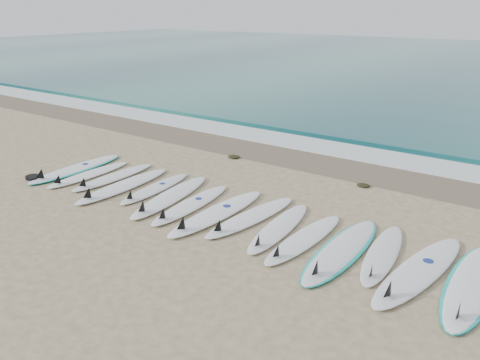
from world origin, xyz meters
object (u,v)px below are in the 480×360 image
Objects in this scene: surfboard_0 at (75,169)px; surfboard_7 at (216,213)px; surfboard_14 at (471,285)px; leash_coil at (32,177)px.

surfboard_7 reaches higher than surfboard_0.
surfboard_7 is 1.03× the size of surfboard_14.
surfboard_7 is at bearing -178.77° from surfboard_14.
leash_coil is at bearing -174.52° from surfboard_14.
surfboard_0 reaches higher than surfboard_14.
surfboard_7 is 6.26× the size of leash_coil.
surfboard_0 is at bearing -179.58° from surfboard_7.
surfboard_14 is at bearing 6.06° from leash_coil.
surfboard_7 is at bearing 10.02° from leash_coil.
surfboard_7 is 4.71m from surfboard_14.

